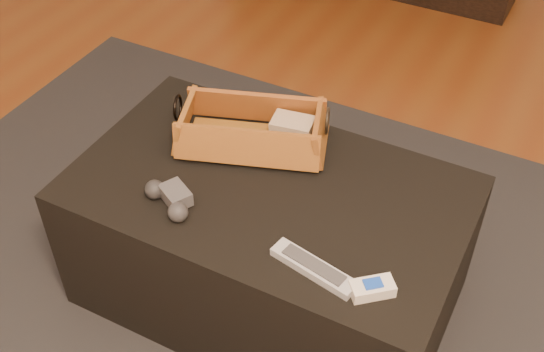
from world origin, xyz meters
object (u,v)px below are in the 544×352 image
at_px(wicker_basket, 252,131).
at_px(silver_remote, 314,268).
at_px(cream_gadget, 372,288).
at_px(ottoman, 269,243).
at_px(tv_remote, 244,140).
at_px(game_controller, 170,198).

relative_size(wicker_basket, silver_remote, 2.03).
bearing_deg(wicker_basket, cream_gadget, -34.43).
height_order(ottoman, tv_remote, tv_remote).
relative_size(wicker_basket, cream_gadget, 4.28).
xyz_separation_m(tv_remote, wicker_basket, (0.01, 0.02, 0.02)).
height_order(tv_remote, game_controller, game_controller).
bearing_deg(wicker_basket, silver_remote, -44.30).
bearing_deg(ottoman, game_controller, -136.40).
relative_size(game_controller, silver_remote, 0.74).
distance_m(ottoman, wicker_basket, 0.31).
relative_size(wicker_basket, game_controller, 2.75).
bearing_deg(cream_gadget, game_controller, 177.42).
xyz_separation_m(tv_remote, cream_gadget, (0.48, -0.30, -0.01)).
relative_size(game_controller, cream_gadget, 1.55).
bearing_deg(tv_remote, silver_remote, -66.23).
distance_m(tv_remote, cream_gadget, 0.57).
bearing_deg(ottoman, cream_gadget, -28.97).
bearing_deg(game_controller, cream_gadget, -2.58).
distance_m(tv_remote, silver_remote, 0.46).
height_order(wicker_basket, cream_gadget, wicker_basket).
xyz_separation_m(ottoman, tv_remote, (-0.13, 0.11, 0.23)).
relative_size(tv_remote, silver_remote, 0.97).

